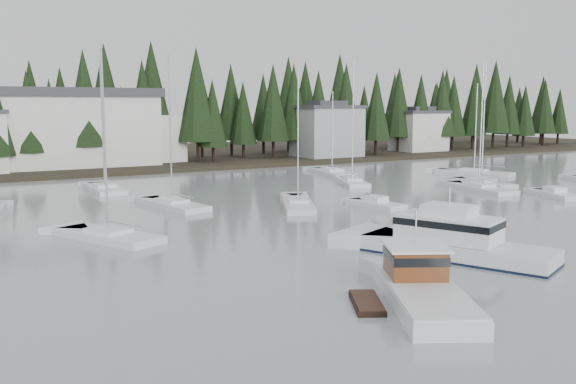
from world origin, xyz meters
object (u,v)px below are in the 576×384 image
Objects in this scene: harbor_inn at (82,128)px; runabout_2 at (554,196)px; house_east_a at (327,130)px; sailboat_2 at (172,206)px; sailboat_7 at (105,190)px; runabout_1 at (376,206)px; house_east_b at (419,130)px; sailboat_0 at (332,174)px; sailboat_5 at (352,183)px; sailboat_10 at (108,238)px; sailboat_8 at (298,206)px; sailboat_13 at (479,190)px; sailboat_3 at (481,184)px; sailboat_4 at (474,174)px; cabin_cruiser_center at (454,245)px; lobster_boat_brown at (419,291)px.

harbor_inn is 62.87m from runabout_2.
sailboat_2 is at bearing -138.82° from house_east_a.
sailboat_7 is 29.49m from runabout_1.
sailboat_0 is at bearing -147.72° from house_east_b.
runabout_2 is (11.24, -18.67, 0.03)m from sailboat_5.
house_east_b is 61.02m from harbor_inn.
sailboat_0 is 44.99m from sailboat_10.
sailboat_13 reaches higher than sailboat_8.
sailboat_13 is 2.21× the size of runabout_2.
harbor_inn is 2.07× the size of sailboat_3.
sailboat_5 is (-19.82, -0.13, 0.04)m from sailboat_4.
runabout_2 is (19.34, -3.95, -0.00)m from runabout_1.
sailboat_10 reaches higher than sailboat_4.
cabin_cruiser_center is at bearing -84.06° from harbor_inn.
cabin_cruiser_center is at bearing -25.73° from lobster_boat_brown.
sailboat_7 is 46.32m from runabout_2.
harbor_inn reaches higher than sailboat_0.
house_east_a is 0.78× the size of sailboat_10.
house_east_b is 67.28m from sailboat_8.
harbor_inn is at bearing 49.13° from runabout_2.
sailboat_8 is at bearing -144.98° from sailboat_7.
sailboat_2 is 0.99× the size of sailboat_13.
sailboat_7 is at bearing 58.68° from sailboat_4.
sailboat_8 reaches higher than runabout_2.
sailboat_13 is at bearing -64.28° from sailboat_8.
sailboat_8 is at bearing 86.95° from sailboat_4.
cabin_cruiser_center is at bearing -163.34° from sailboat_7.
sailboat_5 is (-3.96, -9.94, 0.05)m from sailboat_0.
house_east_a is at bearing -5.62° from sailboat_5.
sailboat_5 is at bearing 47.32° from runabout_2.
sailboat_4 is 2.06× the size of runabout_1.
sailboat_3 is at bearing -41.00° from sailboat_13.
house_east_a is at bearing -1.54° from sailboat_3.
harbor_inn is at bearing -11.15° from sailboat_2.
sailboat_10 is at bearing 103.34° from runabout_2.
sailboat_4 is (42.56, -33.79, -5.71)m from harbor_inn.
sailboat_5 reaches higher than cabin_cruiser_center.
sailboat_5 is 1.07× the size of sailboat_10.
sailboat_0 is at bearing -41.92° from harbor_inn.
house_east_a is 67.17m from sailboat_10.
sailboat_5 is at bearing -87.24° from sailboat_10.
sailboat_2 is 24.49m from sailboat_5.
house_east_a is 78.46m from lobster_boat_brown.
sailboat_2 is at bearing 89.12° from sailboat_8.
sailboat_4 reaches higher than sailboat_0.
sailboat_7 reaches higher than runabout_2.
sailboat_13 reaches higher than runabout_1.
house_east_a is at bearing -61.28° from sailboat_7.
sailboat_3 reaches higher than sailboat_13.
cabin_cruiser_center is 0.96× the size of sailboat_4.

